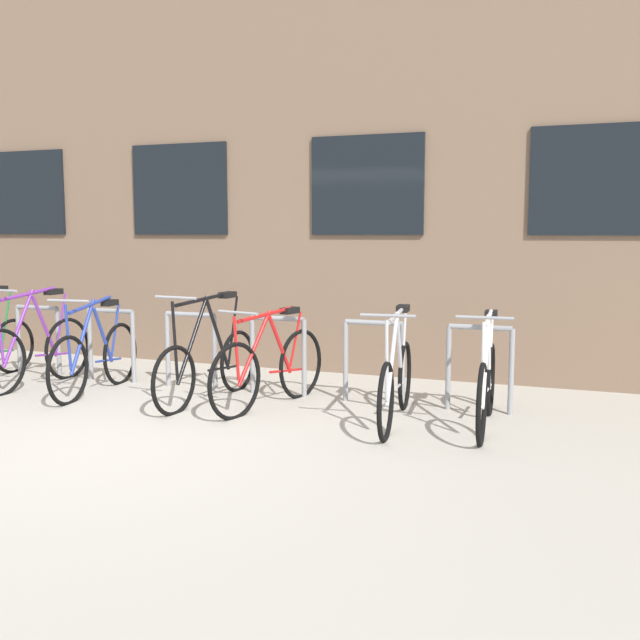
{
  "coord_description": "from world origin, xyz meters",
  "views": [
    {
      "loc": [
        3.58,
        -4.73,
        1.65
      ],
      "look_at": [
        1.23,
        1.6,
        0.82
      ],
      "focal_mm": 40.94,
      "sensor_mm": 36.0,
      "label": 1
    }
  ],
  "objects": [
    {
      "name": "ground_plane",
      "position": [
        0.0,
        0.0,
        0.0
      ],
      "size": [
        42.0,
        42.0,
        0.0
      ],
      "primitive_type": "plane",
      "color": "#B2ADA0"
    },
    {
      "name": "bicycle_purple",
      "position": [
        -1.92,
        1.38,
        0.39
      ],
      "size": [
        0.44,
        1.68,
        1.09
      ],
      "color": "black",
      "rests_on": "ground"
    },
    {
      "name": "bicycle_silver",
      "position": [
        2.05,
        1.28,
        0.37
      ],
      "size": [
        0.44,
        1.71,
        1.02
      ],
      "color": "black",
      "rests_on": "ground"
    },
    {
      "name": "bicycle_blue",
      "position": [
        -1.12,
        1.35,
        0.37
      ],
      "size": [
        0.44,
        1.66,
        1.02
      ],
      "color": "black",
      "rests_on": "ground"
    },
    {
      "name": "bicycle_black",
      "position": [
        0.14,
        1.42,
        0.38
      ],
      "size": [
        0.44,
        1.73,
        1.09
      ],
      "color": "black",
      "rests_on": "ground"
    },
    {
      "name": "storefront_building",
      "position": [
        0.0,
        6.59,
        2.86
      ],
      "size": [
        28.0,
        6.82,
        5.71
      ],
      "color": "#7A604C",
      "rests_on": "ground"
    },
    {
      "name": "bike_rack",
      "position": [
        -0.33,
        1.9,
        0.49
      ],
      "size": [
        6.62,
        0.05,
        0.81
      ],
      "color": "gray",
      "rests_on": "ground"
    },
    {
      "name": "bicycle_white",
      "position": [
        2.8,
        1.39,
        0.37
      ],
      "size": [
        0.44,
        1.65,
        1.02
      ],
      "color": "black",
      "rests_on": "ground"
    },
    {
      "name": "bicycle_red",
      "position": [
        0.8,
        1.42,
        0.38
      ],
      "size": [
        0.54,
        1.67,
        0.97
      ],
      "color": "black",
      "rests_on": "ground"
    }
  ]
}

